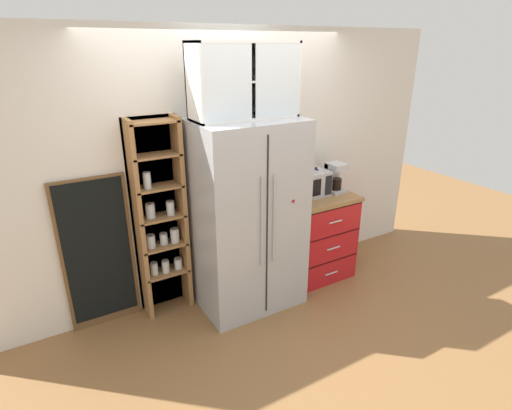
% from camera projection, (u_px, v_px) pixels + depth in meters
% --- Properties ---
extents(ground_plane, '(10.68, 10.68, 0.00)m').
position_uv_depth(ground_plane, '(247.00, 297.00, 4.10)').
color(ground_plane, olive).
extents(wall_back_cream, '(4.98, 0.10, 2.55)m').
position_uv_depth(wall_back_cream, '(226.00, 167.00, 3.95)').
color(wall_back_cream, silver).
rests_on(wall_back_cream, ground).
extents(refrigerator, '(0.95, 0.74, 1.80)m').
position_uv_depth(refrigerator, '(247.00, 216.00, 3.77)').
color(refrigerator, '#ADAFB5').
rests_on(refrigerator, ground).
extents(pantry_shelf_column, '(0.47, 0.25, 1.84)m').
position_uv_depth(pantry_shelf_column, '(159.00, 218.00, 3.66)').
color(pantry_shelf_column, brown).
rests_on(pantry_shelf_column, ground).
extents(counter_cabinet, '(0.74, 0.63, 0.93)m').
position_uv_depth(counter_cabinet, '(315.00, 235.00, 4.38)').
color(counter_cabinet, red).
rests_on(counter_cabinet, ground).
extents(microwave, '(0.44, 0.33, 0.26)m').
position_uv_depth(microwave, '(305.00, 184.00, 4.15)').
color(microwave, '#ADAFB5').
rests_on(microwave, counter_cabinet).
extents(coffee_maker, '(0.17, 0.20, 0.31)m').
position_uv_depth(coffee_maker, '(334.00, 177.00, 4.26)').
color(coffee_maker, '#B7B7BC').
rests_on(coffee_maker, counter_cabinet).
extents(mug_red, '(0.11, 0.08, 0.08)m').
position_uv_depth(mug_red, '(321.00, 193.00, 4.15)').
color(mug_red, red).
rests_on(mug_red, counter_cabinet).
extents(bottle_amber, '(0.07, 0.07, 0.27)m').
position_uv_depth(bottle_amber, '(316.00, 183.00, 4.19)').
color(bottle_amber, brown).
rests_on(bottle_amber, counter_cabinet).
extents(bottle_cobalt, '(0.07, 0.07, 0.29)m').
position_uv_depth(bottle_cobalt, '(315.00, 182.00, 4.20)').
color(bottle_cobalt, navy).
rests_on(bottle_cobalt, counter_cabinet).
extents(upper_cabinet, '(0.91, 0.32, 0.61)m').
position_uv_depth(upper_cabinet, '(243.00, 81.00, 3.36)').
color(upper_cabinet, silver).
rests_on(upper_cabinet, refrigerator).
extents(chalkboard_menu, '(0.60, 0.04, 1.39)m').
position_uv_depth(chalkboard_menu, '(98.00, 254.00, 3.50)').
color(chalkboard_menu, brown).
rests_on(chalkboard_menu, ground).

